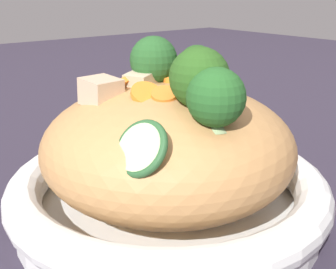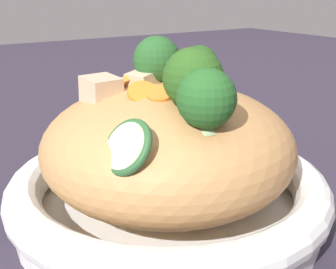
{
  "view_description": "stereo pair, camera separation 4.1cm",
  "coord_description": "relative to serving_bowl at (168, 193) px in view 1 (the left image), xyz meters",
  "views": [
    {
      "loc": [
        0.24,
        0.31,
        0.22
      ],
      "look_at": [
        0.0,
        0.0,
        0.09
      ],
      "focal_mm": 46.52,
      "sensor_mm": 36.0,
      "label": 1
    },
    {
      "loc": [
        0.21,
        0.33,
        0.22
      ],
      "look_at": [
        0.0,
        0.0,
        0.09
      ],
      "focal_mm": 46.52,
      "sensor_mm": 36.0,
      "label": 2
    }
  ],
  "objects": [
    {
      "name": "zucchini_slices",
      "position": [
        0.02,
        -0.0,
        0.1
      ],
      "size": [
        0.16,
        0.19,
        0.05
      ],
      "color": "#C0E29D",
      "rests_on": "serving_bowl"
    },
    {
      "name": "noodle_heap",
      "position": [
        0.0,
        0.0,
        0.05
      ],
      "size": [
        0.24,
        0.24,
        0.13
      ],
      "color": "tan",
      "rests_on": "serving_bowl"
    },
    {
      "name": "ground_plane",
      "position": [
        0.0,
        0.0,
        -0.03
      ],
      "size": [
        3.0,
        3.0,
        0.0
      ],
      "primitive_type": "plane",
      "color": "#302938"
    },
    {
      "name": "serving_bowl",
      "position": [
        0.0,
        0.0,
        0.0
      ],
      "size": [
        0.31,
        0.31,
        0.05
      ],
      "color": "white",
      "rests_on": "ground_plane"
    },
    {
      "name": "broccoli_florets",
      "position": [
        0.0,
        0.03,
        0.12
      ],
      "size": [
        0.11,
        0.17,
        0.07
      ],
      "color": "#98B977",
      "rests_on": "serving_bowl"
    },
    {
      "name": "carrot_coins",
      "position": [
        0.01,
        -0.0,
        0.11
      ],
      "size": [
        0.08,
        0.09,
        0.02
      ],
      "color": "orange",
      "rests_on": "serving_bowl"
    },
    {
      "name": "chicken_chunks",
      "position": [
        0.04,
        -0.03,
        0.11
      ],
      "size": [
        0.07,
        0.04,
        0.03
      ],
      "color": "#CAB492",
      "rests_on": "serving_bowl"
    }
  ]
}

